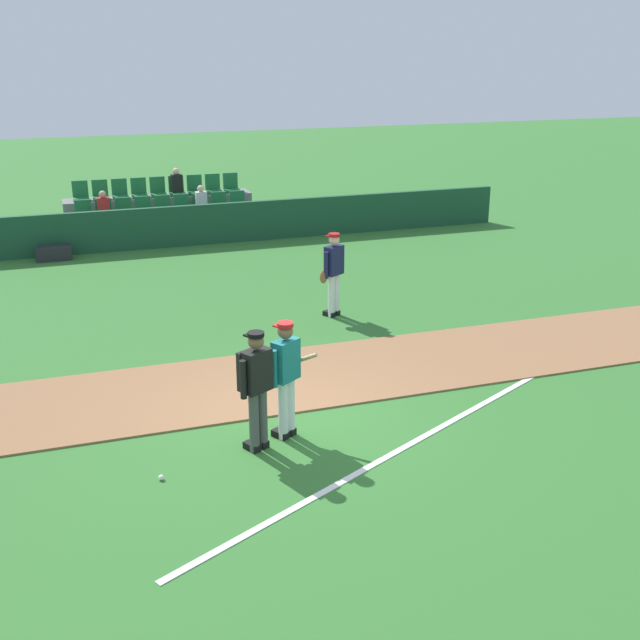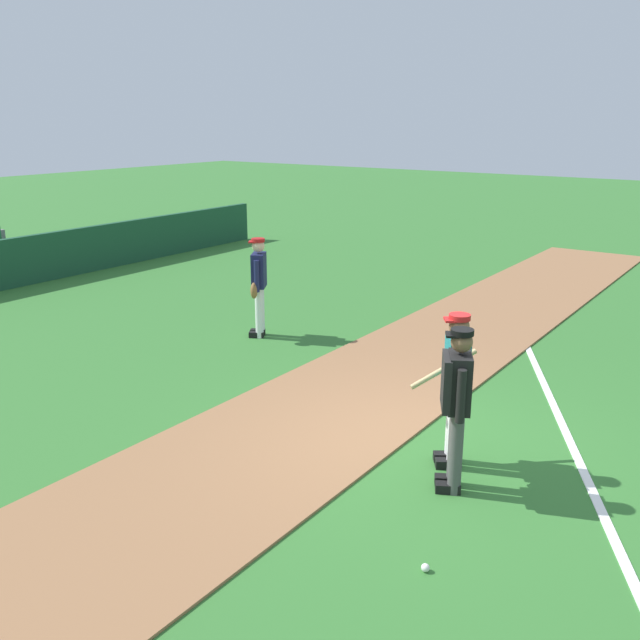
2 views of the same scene
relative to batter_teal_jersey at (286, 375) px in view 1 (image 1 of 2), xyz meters
name	(u,v)px [view 1 (image 1 of 2)]	position (x,y,z in m)	size (l,w,h in m)	color
ground_plane	(285,422)	(0.10, 0.45, -0.97)	(80.00, 80.00, 0.00)	#33702D
infield_dirt_path	(260,382)	(0.10, 1.95, -0.95)	(28.00, 2.59, 0.03)	#936642
foul_line_chalk	(477,407)	(3.10, -0.05, -0.96)	(12.00, 0.10, 0.01)	white
dugout_fence	(169,227)	(0.10, 11.81, -0.40)	(20.00, 0.16, 1.13)	#19472D
stadium_bleachers	(162,219)	(0.10, 13.26, -0.47)	(5.55, 2.10, 1.90)	slate
batter_teal_jersey	(286,375)	(0.00, 0.00, 0.00)	(0.73, 0.70, 1.76)	white
umpire_home_plate	(256,384)	(-0.49, -0.23, 0.03)	(0.54, 0.45, 1.76)	#4C4C4C
runner_navy_jersey	(333,272)	(2.43, 4.82, -0.01)	(0.63, 0.43, 1.76)	white
baseball	(161,478)	(-1.91, -0.65, -0.93)	(0.07, 0.07, 0.07)	white
equipment_bag	(54,253)	(-2.99, 11.36, -0.79)	(0.90, 0.36, 0.36)	#232328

